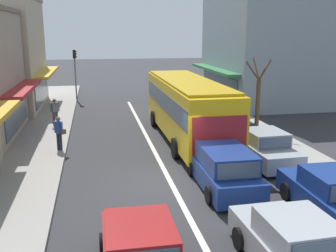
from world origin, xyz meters
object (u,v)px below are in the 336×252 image
at_px(parked_sedan_kerb_third, 225,120).
at_px(parked_hatchback_kerb_rear, 196,101).
at_px(sedan_queue_gap_filler, 295,248).
at_px(parked_sedan_kerb_second, 264,148).
at_px(traffic_light_downstreet, 75,66).
at_px(pedestrian_browsing_midblock, 55,110).
at_px(city_bus, 187,105).
at_px(parked_sedan_kerb_front, 331,195).
at_px(wagon_behind_bus_near, 223,169).
at_px(pedestrian_with_handbag_near, 59,131).
at_px(street_tree_right, 258,100).

relative_size(parked_sedan_kerb_third, parked_hatchback_kerb_rear, 1.13).
xyz_separation_m(sedan_queue_gap_filler, parked_sedan_kerb_second, (2.74, 7.85, 0.00)).
distance_m(parked_hatchback_kerb_rear, traffic_light_downstreet, 10.77).
height_order(parked_hatchback_kerb_rear, pedestrian_browsing_midblock, pedestrian_browsing_midblock).
distance_m(parked_sedan_kerb_second, traffic_light_downstreet, 19.90).
bearing_deg(parked_sedan_kerb_second, parked_hatchback_kerb_rear, 90.20).
relative_size(city_bus, parked_sedan_kerb_front, 2.57).
relative_size(sedan_queue_gap_filler, parked_sedan_kerb_third, 1.00).
bearing_deg(parked_sedan_kerb_third, parked_sedan_kerb_second, -91.80).
xyz_separation_m(city_bus, wagon_behind_bus_near, (-0.22, -6.74, -1.14)).
distance_m(parked_sedan_kerb_front, parked_hatchback_kerb_rear, 16.92).
relative_size(parked_sedan_kerb_second, pedestrian_with_handbag_near, 2.61).
distance_m(sedan_queue_gap_filler, street_tree_right, 13.32).
xyz_separation_m(parked_sedan_kerb_second, pedestrian_with_handbag_near, (-8.97, 3.15, 0.40)).
bearing_deg(pedestrian_with_handbag_near, parked_sedan_kerb_front, -43.21).
height_order(parked_sedan_kerb_second, traffic_light_downstreet, traffic_light_downstreet).
bearing_deg(parked_hatchback_kerb_rear, pedestrian_with_handbag_near, -136.19).
height_order(street_tree_right, pedestrian_with_handbag_near, street_tree_right).
xyz_separation_m(traffic_light_downstreet, pedestrian_browsing_midblock, (-0.91, -9.38, -1.79)).
distance_m(wagon_behind_bus_near, parked_sedan_kerb_third, 8.70).
xyz_separation_m(wagon_behind_bus_near, parked_hatchback_kerb_rear, (2.67, 14.19, -0.04)).
height_order(parked_sedan_kerb_second, pedestrian_browsing_midblock, pedestrian_browsing_midblock).
bearing_deg(parked_sedan_kerb_second, city_bus, 120.20).
xyz_separation_m(parked_sedan_kerb_second, pedestrian_browsing_midblock, (-9.61, 8.38, 0.40)).
height_order(parked_hatchback_kerb_rear, traffic_light_downstreet, traffic_light_downstreet).
bearing_deg(pedestrian_browsing_midblock, street_tree_right, -18.28).
bearing_deg(city_bus, parked_sedan_kerb_front, -75.77).
bearing_deg(sedan_queue_gap_filler, parked_sedan_kerb_front, 44.87).
distance_m(parked_hatchback_kerb_rear, pedestrian_browsing_midblock, 10.14).
distance_m(sedan_queue_gap_filler, parked_sedan_kerb_third, 13.89).
bearing_deg(parked_sedan_kerb_second, parked_sedan_kerb_third, 88.20).
xyz_separation_m(parked_sedan_kerb_front, parked_sedan_kerb_second, (0.08, 5.20, 0.00)).
xyz_separation_m(sedan_queue_gap_filler, parked_sedan_kerb_third, (2.92, 13.58, 0.00)).
relative_size(parked_sedan_kerb_second, traffic_light_downstreet, 1.01).
relative_size(city_bus, traffic_light_downstreet, 2.59).
relative_size(parked_sedan_kerb_front, street_tree_right, 1.01).
relative_size(sedan_queue_gap_filler, pedestrian_browsing_midblock, 2.61).
bearing_deg(parked_sedan_kerb_second, traffic_light_downstreet, 116.10).
bearing_deg(parked_sedan_kerb_third, sedan_queue_gap_filler, -102.12).
bearing_deg(parked_sedan_kerb_front, street_tree_right, 80.14).
relative_size(sedan_queue_gap_filler, wagon_behind_bus_near, 0.94).
bearing_deg(pedestrian_browsing_midblock, parked_sedan_kerb_third, -15.15).
xyz_separation_m(parked_hatchback_kerb_rear, pedestrian_browsing_midblock, (-9.57, -3.34, 0.36)).
bearing_deg(parked_sedan_kerb_second, wagon_behind_bus_near, -137.58).
bearing_deg(pedestrian_with_handbag_near, parked_hatchback_kerb_rear, 43.81).
bearing_deg(pedestrian_browsing_midblock, parked_sedan_kerb_second, -41.10).
distance_m(wagon_behind_bus_near, parked_sedan_kerb_front, 3.79).
relative_size(parked_sedan_kerb_front, pedestrian_browsing_midblock, 2.60).
bearing_deg(parked_sedan_kerb_second, sedan_queue_gap_filler, -109.23).
relative_size(parked_sedan_kerb_second, parked_hatchback_kerb_rear, 1.13).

